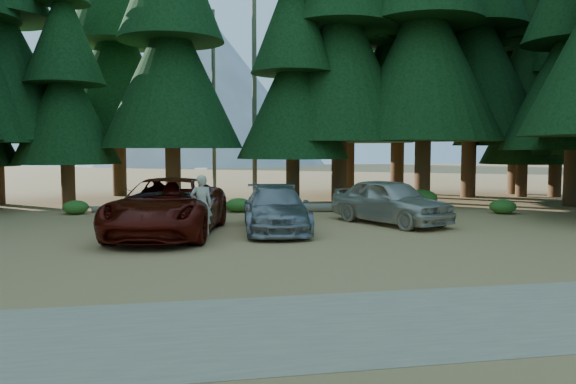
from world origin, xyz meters
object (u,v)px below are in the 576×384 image
silver_minivan_right (390,201)px  silver_minivan_center (276,209)px  log_mid (217,207)px  log_left (136,208)px  red_pickup (168,207)px  log_right (344,208)px  frisbee_player (201,204)px

silver_minivan_right → silver_minivan_center: bearing=168.2°
log_mid → log_left: bearing=-172.2°
red_pickup → log_left: 7.42m
red_pickup → log_right: red_pickup is taller
frisbee_player → log_right: size_ratio=0.34×
log_mid → log_right: (5.23, -1.61, 0.05)m
frisbee_player → silver_minivan_center: bearing=-146.6°
log_mid → log_right: bearing=-2.9°
silver_minivan_center → frisbee_player: frisbee_player is taller
red_pickup → silver_minivan_center: red_pickup is taller
frisbee_player → log_right: bearing=-131.9°
frisbee_player → log_right: (6.18, 6.42, -0.87)m
log_mid → silver_minivan_center: bearing=-63.1°
log_mid → log_right: size_ratio=0.56×
silver_minivan_center → log_right: size_ratio=0.88×
silver_minivan_right → log_left: size_ratio=1.32×
silver_minivan_center → log_right: bearing=58.1°
silver_minivan_right → log_mid: size_ratio=1.49×
silver_minivan_center → log_left: bearing=130.7°
silver_minivan_center → log_left: (-4.93, 6.95, -0.59)m
silver_minivan_right → frisbee_player: size_ratio=2.46×
log_mid → red_pickup: bearing=-91.5°
frisbee_player → log_right: 8.95m
silver_minivan_right → log_left: silver_minivan_right is taller
red_pickup → silver_minivan_right: size_ratio=1.33×
frisbee_player → red_pickup: bearing=-48.9°
silver_minivan_right → log_right: silver_minivan_right is taller
red_pickup → silver_minivan_right: bearing=20.9°
frisbee_player → log_mid: bearing=-94.7°
red_pickup → log_left: size_ratio=1.76×
silver_minivan_center → frisbee_player: size_ratio=2.56×
silver_minivan_center → log_left: silver_minivan_center is taller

